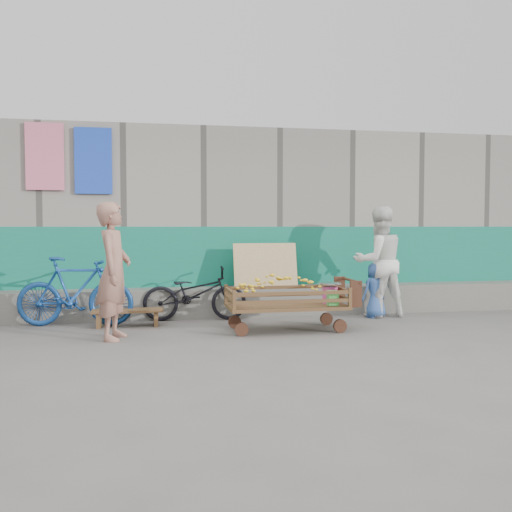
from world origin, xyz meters
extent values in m
plane|color=#595652|center=(0.00, 0.00, 0.00)|extent=(80.00, 80.00, 0.00)
cube|color=gray|center=(0.00, 4.10, 1.50)|extent=(12.00, 3.00, 3.00)
cube|color=#187564|center=(0.00, 2.58, 0.70)|extent=(12.00, 0.03, 1.40)
cube|color=#615F59|center=(0.00, 2.35, 0.23)|extent=(12.00, 0.50, 0.45)
cube|color=tan|center=(0.30, 2.22, 0.80)|extent=(1.00, 0.19, 0.68)
cube|color=pink|center=(-3.00, 2.56, 2.45)|extent=(0.55, 0.03, 1.00)
cube|color=blue|center=(-2.30, 2.56, 2.40)|extent=(0.55, 0.03, 1.00)
cube|color=brown|center=(0.33, 0.98, 0.33)|extent=(1.59, 0.79, 0.04)
cylinder|color=#391C11|center=(-0.33, 0.69, 0.09)|extent=(0.18, 0.05, 0.18)
cube|color=brown|center=(-0.44, 0.61, 0.48)|extent=(0.04, 0.04, 0.25)
cylinder|color=#391C11|center=(-0.33, 1.27, 0.09)|extent=(0.18, 0.05, 0.18)
cube|color=brown|center=(-0.44, 1.35, 0.48)|extent=(0.04, 0.04, 0.25)
cylinder|color=#391C11|center=(0.99, 0.69, 0.09)|extent=(0.18, 0.05, 0.18)
cube|color=brown|center=(1.10, 0.61, 0.48)|extent=(0.04, 0.04, 0.25)
cylinder|color=#391C11|center=(0.99, 1.27, 0.09)|extent=(0.18, 0.05, 0.18)
cube|color=brown|center=(1.10, 1.35, 0.48)|extent=(0.04, 0.04, 0.25)
cube|color=brown|center=(0.33, 0.61, 0.44)|extent=(1.53, 0.04, 0.04)
cube|color=brown|center=(0.33, 0.61, 0.55)|extent=(1.53, 0.04, 0.04)
cube|color=brown|center=(0.33, 1.35, 0.44)|extent=(1.53, 0.04, 0.04)
cube|color=brown|center=(0.33, 1.35, 0.55)|extent=(1.53, 0.04, 0.04)
cube|color=brown|center=(-0.44, 0.98, 0.44)|extent=(0.04, 0.74, 0.04)
cube|color=brown|center=(-0.44, 0.98, 0.55)|extent=(0.04, 0.74, 0.04)
cube|color=brown|center=(1.10, 0.98, 0.44)|extent=(0.04, 0.74, 0.04)
cube|color=brown|center=(1.10, 0.98, 0.55)|extent=(0.04, 0.74, 0.04)
cylinder|color=#391C11|center=(1.25, 0.98, 0.66)|extent=(0.04, 0.71, 0.04)
cube|color=#391C11|center=(1.19, 1.31, 0.51)|extent=(0.16, 0.04, 0.35)
cube|color=#391C11|center=(1.19, 0.65, 0.51)|extent=(0.16, 0.04, 0.35)
ellipsoid|color=yellow|center=(0.24, 0.98, 0.55)|extent=(1.15, 0.62, 0.39)
cylinder|color=#DA4598|center=(0.95, 0.98, 0.47)|extent=(0.21, 0.21, 0.23)
cylinder|color=silver|center=(0.95, 0.98, 0.59)|extent=(0.03, 0.03, 0.05)
cylinder|color=silver|center=(0.95, 0.98, 0.63)|extent=(0.30, 0.30, 0.02)
cube|color=#49CB53|center=(0.90, 0.73, 0.46)|extent=(0.14, 0.11, 0.19)
cube|color=brown|center=(-1.79, 1.68, 0.22)|extent=(0.98, 0.29, 0.04)
cube|color=brown|center=(-2.18, 1.68, 0.10)|extent=(0.06, 0.27, 0.20)
cube|color=brown|center=(-1.40, 1.68, 0.10)|extent=(0.06, 0.27, 0.20)
imported|color=#9B6858|center=(-1.92, 0.80, 0.85)|extent=(0.52, 0.69, 1.71)
imported|color=white|center=(2.03, 1.87, 0.86)|extent=(0.88, 0.71, 1.71)
imported|color=#3358A0|center=(1.93, 1.77, 0.42)|extent=(0.47, 0.37, 0.85)
imported|color=black|center=(-0.82, 2.04, 0.40)|extent=(1.57, 0.65, 0.81)
imported|color=navy|center=(-2.51, 1.86, 0.49)|extent=(1.68, 0.69, 0.98)
camera|label=1|loc=(-1.52, -6.45, 1.41)|focal=40.00mm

